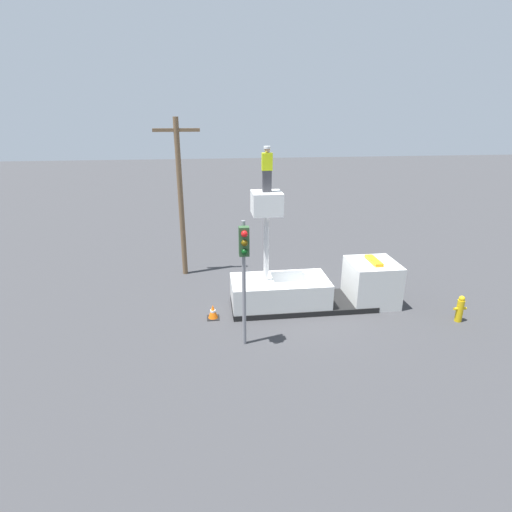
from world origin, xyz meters
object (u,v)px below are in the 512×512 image
object	(u,v)px
worker	(267,169)
utility_pole	(180,194)
fire_hydrant	(460,309)
traffic_cone_rear	(213,312)
traffic_light_pole	(244,261)
bucket_truck	(314,286)

from	to	relation	value
worker	utility_pole	size ratio (longest dim) A/B	0.22
fire_hydrant	utility_pole	world-z (taller)	utility_pole
traffic_cone_rear	utility_pole	size ratio (longest dim) A/B	0.08
traffic_light_pole	traffic_cone_rear	bearing A→B (deg)	116.50
utility_pole	traffic_light_pole	bearing A→B (deg)	-71.47
worker	traffic_light_pole	xyz separation A→B (m)	(-1.19, -2.86, -2.66)
traffic_cone_rear	bucket_truck	bearing A→B (deg)	8.11
worker	utility_pole	distance (m)	6.03
traffic_light_pole	utility_pole	bearing A→B (deg)	108.53
worker	fire_hydrant	xyz separation A→B (m)	(7.65, -2.12, -5.43)
bucket_truck	utility_pole	xyz separation A→B (m)	(-5.76, 4.47, 3.34)
traffic_light_pole	fire_hydrant	world-z (taller)	traffic_light_pole
fire_hydrant	utility_pole	bearing A→B (deg)	149.75
worker	traffic_light_pole	distance (m)	4.08
bucket_truck	traffic_cone_rear	bearing A→B (deg)	-171.89
traffic_cone_rear	traffic_light_pole	bearing A→B (deg)	-63.50
worker	traffic_cone_rear	bearing A→B (deg)	-164.72
worker	fire_hydrant	world-z (taller)	worker
fire_hydrant	traffic_cone_rear	bearing A→B (deg)	171.49
traffic_light_pole	traffic_cone_rear	world-z (taller)	traffic_light_pole
worker	traffic_light_pole	size ratio (longest dim) A/B	0.37
worker	utility_pole	bearing A→B (deg)	129.21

